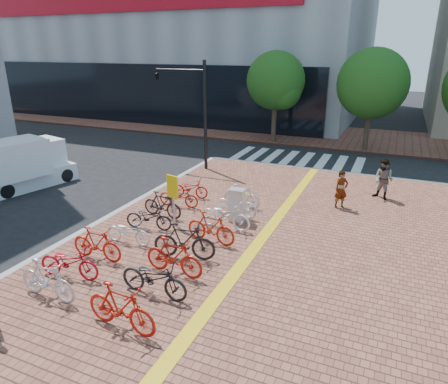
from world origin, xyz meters
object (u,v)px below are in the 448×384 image
at_px(bike_6, 179,196).
at_px(bike_12, 211,227).
at_px(bike_11, 184,241).
at_px(pedestrian_b, 384,179).
at_px(bike_13, 225,215).
at_px(bike_3, 128,232).
at_px(utility_box, 237,205).
at_px(bike_4, 149,217).
at_px(traffic_light_pole, 183,94).
at_px(bike_10, 174,257).
at_px(bike_15, 242,196).
at_px(box_truck, 25,164).
at_px(bike_2, 97,244).
at_px(bike_9, 154,278).
at_px(bike_0, 47,280).
at_px(pedestrian_a, 341,190).
at_px(bike_1, 69,262).
at_px(yellow_sign, 172,191).
at_px(bike_14, 236,204).
at_px(bike_8, 121,308).
at_px(bike_7, 190,188).
at_px(bike_5, 162,205).

xyz_separation_m(bike_6, bike_12, (2.54, -2.36, 0.09)).
distance_m(bike_11, pedestrian_b, 9.43).
bearing_deg(bike_13, bike_3, 135.69).
xyz_separation_m(bike_12, utility_box, (0.13, 1.97, 0.09)).
relative_size(bike_4, traffic_light_pole, 0.31).
distance_m(bike_10, bike_15, 5.53).
bearing_deg(box_truck, bike_15, 6.97).
distance_m(bike_2, utility_box, 5.18).
relative_size(bike_3, utility_box, 1.30).
xyz_separation_m(bike_3, bike_11, (2.17, -0.15, 0.16)).
bearing_deg(bike_4, bike_9, -154.84).
relative_size(bike_0, bike_9, 0.92).
xyz_separation_m(bike_0, pedestrian_b, (7.39, 11.05, 0.32)).
relative_size(bike_3, bike_9, 0.83).
bearing_deg(pedestrian_a, bike_15, 163.43).
distance_m(bike_1, bike_4, 3.57).
xyz_separation_m(bike_6, bike_9, (2.48, -5.65, 0.07)).
relative_size(pedestrian_a, yellow_sign, 0.81).
bearing_deg(bike_15, bike_14, -169.77).
distance_m(bike_4, traffic_light_pole, 8.76).
relative_size(bike_9, pedestrian_a, 1.26).
distance_m(bike_12, bike_15, 3.34).
height_order(bike_13, pedestrian_b, pedestrian_b).
bearing_deg(bike_3, bike_8, -149.35).
xyz_separation_m(bike_0, pedestrian_a, (5.92, 9.31, 0.23)).
bearing_deg(bike_13, bike_2, 145.20).
height_order(bike_7, yellow_sign, yellow_sign).
height_order(bike_12, box_truck, box_truck).
bearing_deg(bike_14, bike_8, -178.14).
bearing_deg(bike_6, bike_10, -158.49).
relative_size(bike_5, bike_6, 1.00).
height_order(bike_3, bike_14, bike_14).
distance_m(bike_15, box_truck, 10.45).
xyz_separation_m(bike_11, bike_14, (0.24, 3.59, -0.07)).
distance_m(bike_4, yellow_sign, 1.25).
height_order(bike_8, bike_9, bike_8).
relative_size(bike_14, pedestrian_b, 1.00).
bearing_deg(bike_3, yellow_sign, -23.10).
xyz_separation_m(bike_15, traffic_light_pole, (-4.99, 4.35, 3.34)).
relative_size(bike_4, bike_14, 0.99).
relative_size(bike_7, bike_15, 1.02).
bearing_deg(bike_12, bike_14, 6.61).
bearing_deg(bike_12, bike_5, 71.02).
relative_size(bike_2, bike_14, 1.01).
bearing_deg(bike_0, bike_9, -62.62).
height_order(bike_15, utility_box, utility_box).
bearing_deg(bike_9, bike_8, -177.36).
height_order(bike_1, bike_9, bike_9).
bearing_deg(utility_box, traffic_light_pole, 132.98).
bearing_deg(bike_7, utility_box, -127.14).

